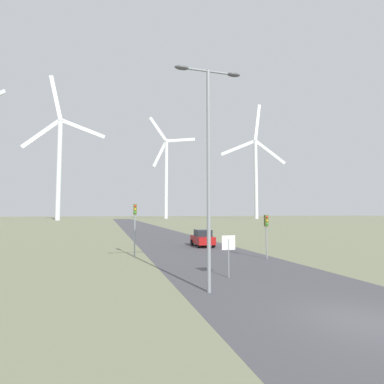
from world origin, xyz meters
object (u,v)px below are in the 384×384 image
traffic_light_post_near_right (266,227)px  wind_turbine_center (166,171)px  streetlamp (208,151)px  wind_turbine_right (256,170)px  stop_sign_near (229,248)px  traffic_light_post_near_left (135,218)px  wind_turbine_left (59,157)px  car_approaching (203,238)px

traffic_light_post_near_right → wind_turbine_center: size_ratio=0.05×
streetlamp → wind_turbine_right: wind_turbine_right is taller
traffic_light_post_near_right → wind_turbine_right: bearing=62.3°
stop_sign_near → wind_turbine_center: size_ratio=0.04×
traffic_light_post_near_left → wind_turbine_right: bearing=58.4°
wind_turbine_left → wind_turbine_center: (57.54, 27.28, -0.76)m
stop_sign_near → traffic_light_post_near_left: bearing=114.9°
wind_turbine_left → wind_turbine_right: wind_turbine_left is taller
wind_turbine_left → wind_turbine_right: (107.91, 5.95, -0.79)m
traffic_light_post_near_right → wind_turbine_left: 140.30m
car_approaching → wind_turbine_left: wind_turbine_left is taller
streetlamp → traffic_light_post_near_left: (-2.33, 12.17, -3.40)m
stop_sign_near → wind_turbine_left: wind_turbine_left is taller
stop_sign_near → wind_turbine_right: (78.69, 144.54, 27.75)m
streetlamp → stop_sign_near: size_ratio=4.48×
traffic_light_post_near_left → traffic_light_post_near_right: (10.01, -4.02, -0.65)m
streetlamp → car_approaching: size_ratio=2.54×
traffic_light_post_near_right → wind_turbine_center: (22.74, 160.36, 26.87)m
stop_sign_near → traffic_light_post_near_left: size_ratio=0.54×
streetlamp → stop_sign_near: streetlamp is taller
streetlamp → wind_turbine_left: bearing=100.9°
traffic_light_post_near_left → wind_turbine_left: size_ratio=0.06×
streetlamp → traffic_light_post_near_right: bearing=46.7°
streetlamp → car_approaching: 19.64m
stop_sign_near → traffic_light_post_near_right: (5.59, 5.51, 0.90)m
stop_sign_near → car_approaching: (3.40, 15.34, -0.74)m
wind_turbine_left → car_approaching: bearing=-75.2°
streetlamp → wind_turbine_right: 169.43m
streetlamp → wind_turbine_left: (-27.12, 141.22, 23.58)m
traffic_light_post_near_right → car_approaching: 10.20m
car_approaching → traffic_light_post_near_right: bearing=-77.5°
stop_sign_near → wind_turbine_right: size_ratio=0.03×
stop_sign_near → wind_turbine_center: (28.33, 165.87, 27.78)m
traffic_light_post_near_left → wind_turbine_right: 160.69m
traffic_light_post_near_left → wind_turbine_left: wind_turbine_left is taller
traffic_light_post_near_left → stop_sign_near: bearing=-65.1°
car_approaching → traffic_light_post_near_left: bearing=-143.4°
traffic_light_post_near_left → wind_turbine_center: 161.87m
stop_sign_near → streetlamp: bearing=-128.5°
streetlamp → car_approaching: bearing=73.0°
car_approaching → wind_turbine_right: wind_turbine_right is taller
traffic_light_post_near_right → streetlamp: bearing=-133.3°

